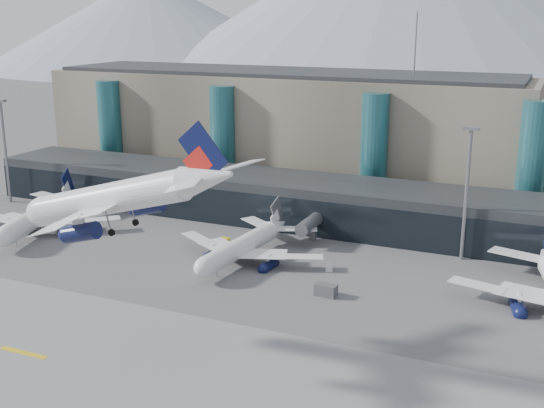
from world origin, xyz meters
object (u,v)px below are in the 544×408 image
(lightmast_left, at_px, (5,145))
(lightmast_mid, at_px, (467,186))
(hero_jet, at_px, (128,189))
(jet_parked_left, at_px, (43,208))
(veh_g, at_px, (330,267))
(veh_a, at_px, (50,229))
(veh_f, at_px, (35,217))
(veh_b, at_px, (222,243))
(jet_parked_mid, at_px, (249,238))
(veh_c, at_px, (326,290))

(lightmast_left, height_order, lightmast_mid, same)
(hero_jet, height_order, jet_parked_left, hero_jet)
(hero_jet, relative_size, veh_g, 17.19)
(veh_a, xyz_separation_m, veh_f, (-9.36, 5.89, 0.04))
(lightmast_left, height_order, jet_parked_left, lightmast_left)
(lightmast_left, height_order, veh_b, lightmast_left)
(jet_parked_mid, distance_m, veh_f, 55.25)
(veh_b, bearing_deg, veh_c, -111.26)
(veh_a, xyz_separation_m, veh_b, (38.17, 6.80, -0.07))
(lightmast_mid, xyz_separation_m, hero_jet, (-34.73, -57.50, 9.38))
(veh_g, bearing_deg, veh_c, 4.20)
(veh_f, bearing_deg, lightmast_left, 27.52)
(veh_g, bearing_deg, jet_parked_left, -101.26)
(lightmast_mid, distance_m, jet_parked_mid, 42.21)
(jet_parked_mid, distance_m, veh_g, 16.91)
(hero_jet, xyz_separation_m, veh_c, (16.71, 30.24, -22.78))
(jet_parked_left, bearing_deg, veh_c, -114.24)
(lightmast_mid, xyz_separation_m, jet_parked_mid, (-37.79, -15.66, -10.38))
(lightmast_mid, bearing_deg, veh_g, -143.15)
(lightmast_mid, xyz_separation_m, veh_c, (-18.02, -27.27, -13.40))
(lightmast_left, xyz_separation_m, jet_parked_mid, (72.21, -12.66, -10.38))
(lightmast_mid, height_order, veh_a, lightmast_mid)
(veh_a, relative_size, veh_b, 1.12)
(lightmast_left, height_order, jet_parked_mid, lightmast_left)
(veh_c, relative_size, veh_g, 1.74)
(lightmast_left, distance_m, veh_b, 66.67)
(lightmast_left, height_order, veh_g, lightmast_left)
(veh_a, bearing_deg, jet_parked_left, 114.70)
(lightmast_mid, relative_size, veh_f, 7.47)
(veh_b, bearing_deg, jet_parked_left, 103.30)
(lightmast_mid, relative_size, veh_g, 12.20)
(jet_parked_mid, xyz_separation_m, veh_f, (-55.11, 2.57, -3.08))
(hero_jet, xyz_separation_m, veh_f, (-58.16, 44.41, -22.84))
(veh_c, bearing_deg, hero_jet, -113.74)
(lightmast_mid, distance_m, veh_c, 35.32)
(veh_b, relative_size, veh_c, 0.80)
(veh_b, height_order, veh_f, veh_f)
(veh_a, height_order, veh_b, veh_a)
(lightmast_mid, bearing_deg, lightmast_left, -178.44)
(lightmast_mid, bearing_deg, veh_c, -123.46)
(veh_f, bearing_deg, veh_a, -154.11)
(jet_parked_left, relative_size, veh_c, 10.09)
(jet_parked_left, height_order, veh_f, jet_parked_left)
(jet_parked_left, bearing_deg, veh_b, -99.59)
(veh_g, bearing_deg, lightmast_left, -109.91)
(veh_c, height_order, veh_g, veh_c)
(jet_parked_left, xyz_separation_m, veh_a, (3.72, -2.64, -3.57))
(hero_jet, bearing_deg, veh_a, 145.30)
(veh_c, xyz_separation_m, veh_f, (-74.88, 14.17, -0.06))
(lightmast_left, distance_m, veh_f, 23.99)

